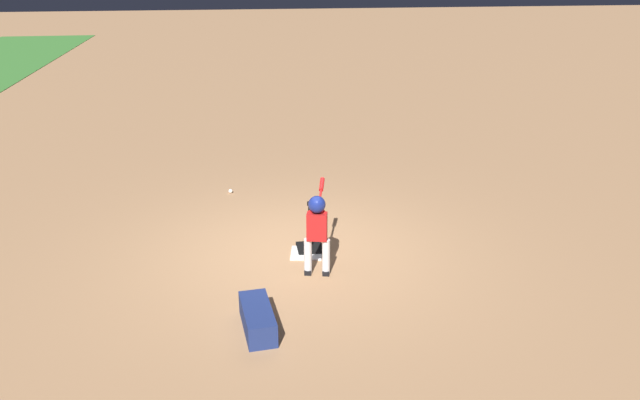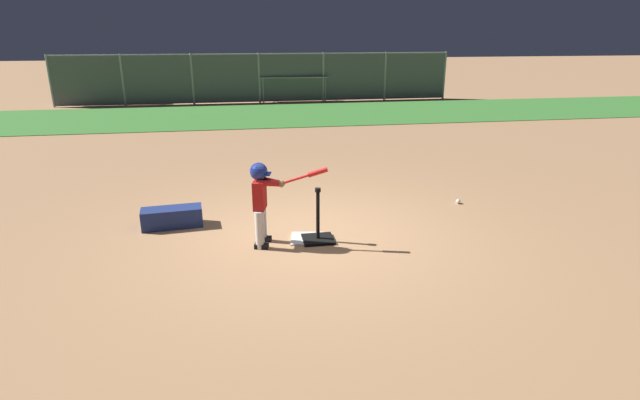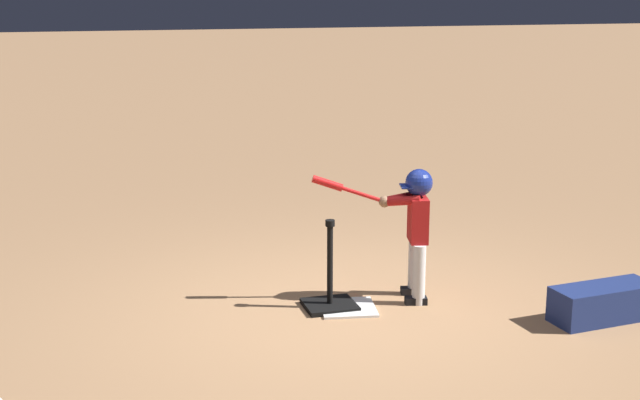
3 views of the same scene
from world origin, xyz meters
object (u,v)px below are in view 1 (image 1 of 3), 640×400
(baseball, at_px, (231,191))
(equipment_bag, at_px, (258,319))
(batting_tee, at_px, (310,242))
(batter_child, at_px, (317,224))

(baseball, height_order, equipment_bag, equipment_bag)
(batting_tee, height_order, baseball, batting_tee)
(batting_tee, xyz_separation_m, batter_child, (-0.72, -0.01, 0.59))
(batting_tee, bearing_deg, baseball, 24.11)
(batter_child, distance_m, baseball, 3.47)
(batter_child, xyz_separation_m, equipment_bag, (-1.26, 0.86, -0.56))
(batter_child, height_order, baseball, batter_child)
(baseball, distance_m, equipment_bag, 4.48)
(batting_tee, distance_m, batter_child, 0.93)
(batter_child, distance_m, equipment_bag, 1.62)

